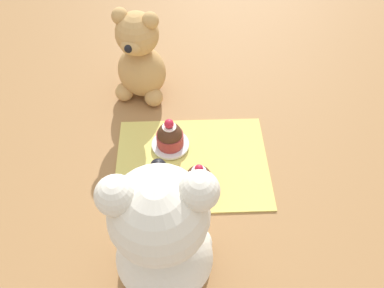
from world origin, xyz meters
TOP-DOWN VIEW (x-y plane):
  - ground_plane at (0.00, 0.00)m, footprint 4.00×4.00m
  - knitted_placemat at (0.00, 0.00)m, footprint 0.28×0.21m
  - teddy_bear_cream at (0.04, 0.21)m, footprint 0.13×0.13m
  - teddy_bear_tan at (0.10, -0.19)m, footprint 0.12×0.11m
  - cupcake_near_cream_bear at (-0.01, 0.06)m, footprint 0.05×0.05m
  - saucer_plate at (0.04, -0.04)m, footprint 0.07×0.07m
  - cupcake_near_tan_bear at (0.04, -0.04)m, footprint 0.05×0.05m

SIDE VIEW (x-z plane):
  - ground_plane at x=0.00m, z-range 0.00..0.00m
  - knitted_placemat at x=0.00m, z-range 0.00..0.01m
  - saucer_plate at x=0.04m, z-range 0.01..0.01m
  - cupcake_near_tan_bear at x=0.04m, z-range 0.00..0.06m
  - cupcake_near_cream_bear at x=-0.01m, z-range 0.00..0.07m
  - teddy_bear_tan at x=0.10m, z-range -0.01..0.19m
  - teddy_bear_cream at x=0.04m, z-range -0.01..0.25m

